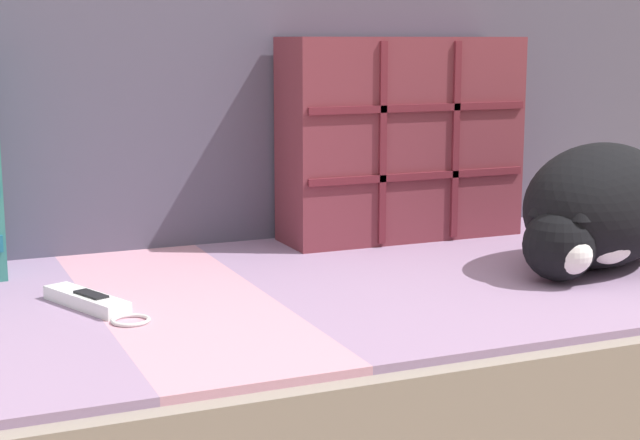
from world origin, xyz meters
TOP-DOWN VIEW (x-y plane):
  - couch at (0.00, 0.12)m, footprint 1.98×0.86m
  - sofa_backrest at (0.00, 0.48)m, footprint 1.94×0.14m
  - throw_pillow_quilted at (0.35, 0.33)m, footprint 0.42×0.14m
  - sleeping_cat at (0.52, 0.00)m, footprint 0.37×0.32m
  - game_remote_far at (-0.24, 0.08)m, footprint 0.12×0.20m

SIDE VIEW (x-z plane):
  - couch at x=0.00m, z-range 0.00..0.42m
  - game_remote_far at x=-0.24m, z-range 0.42..0.44m
  - sleeping_cat at x=0.52m, z-range 0.42..0.61m
  - throw_pillow_quilted at x=0.35m, z-range 0.42..0.77m
  - sofa_backrest at x=0.00m, z-range 0.42..0.98m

